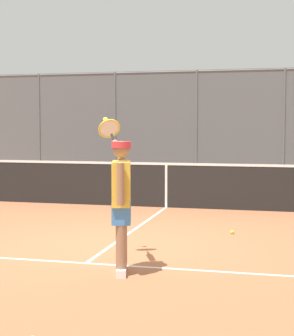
# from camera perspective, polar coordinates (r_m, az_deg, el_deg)

# --- Properties ---
(ground_plane) EXTENTS (60.00, 60.00, 0.00)m
(ground_plane) POSITION_cam_1_polar(r_m,az_deg,el_deg) (8.13, -3.78, -8.06)
(ground_plane) COLOR #A8603D
(court_line_markings) EXTENTS (8.27, 9.06, 0.01)m
(court_line_markings) POSITION_cam_1_polar(r_m,az_deg,el_deg) (6.87, -7.31, -10.39)
(court_line_markings) COLOR white
(court_line_markings) RESTS_ON ground
(fence_backdrop) EXTENTS (17.58, 1.37, 3.33)m
(fence_backdrop) POSITION_cam_1_polar(r_m,az_deg,el_deg) (16.51, 5.47, 3.41)
(fence_backdrop) COLOR #565B60
(fence_backdrop) RESTS_ON ground
(tennis_net) EXTENTS (10.63, 0.09, 1.07)m
(tennis_net) POSITION_cam_1_polar(r_m,az_deg,el_deg) (11.82, 2.00, -1.71)
(tennis_net) COLOR #2D2D2D
(tennis_net) RESTS_ON ground
(tennis_player) EXTENTS (0.72, 1.24, 1.86)m
(tennis_player) POSITION_cam_1_polar(r_m,az_deg,el_deg) (6.55, -2.70, -3.00)
(tennis_player) COLOR silver
(tennis_player) RESTS_ON ground
(tennis_ball_near_net) EXTENTS (0.07, 0.07, 0.07)m
(tennis_ball_near_net) POSITION_cam_1_polar(r_m,az_deg,el_deg) (9.09, 8.78, -6.54)
(tennis_ball_near_net) COLOR #C1D138
(tennis_ball_near_net) RESTS_ON ground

